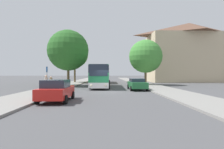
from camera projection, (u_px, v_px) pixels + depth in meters
name	position (u px, v px, depth m)	size (l,w,h in m)	color
ground_plane	(107.00, 91.00, 20.32)	(300.00, 300.00, 0.00)	#4C4C4F
sidewalk_left	(47.00, 91.00, 20.11)	(4.00, 120.00, 0.15)	gray
sidewalk_right	(167.00, 91.00, 20.53)	(4.00, 120.00, 0.15)	gray
building_right_background	(189.00, 52.00, 44.64)	(20.65, 10.97, 15.04)	#C6B28E
bus_front	(101.00, 76.00, 26.48)	(2.91, 10.81, 3.26)	silver
bus_middle	(101.00, 75.00, 39.67)	(3.00, 11.56, 3.37)	#2D2D2D
parked_car_left_curb	(57.00, 90.00, 13.13)	(2.13, 4.09, 1.63)	red
parked_car_right_near	(137.00, 84.00, 22.23)	(2.11, 4.54, 1.46)	#236B38
bus_stop_sign	(47.00, 76.00, 20.06)	(0.08, 0.45, 2.77)	gray
pedestrian_waiting_near	(46.00, 84.00, 17.22)	(0.36, 0.36, 1.79)	#23232D
pedestrian_waiting_far	(51.00, 83.00, 21.76)	(0.36, 0.36, 1.60)	#23232D
tree_left_near	(75.00, 54.00, 39.78)	(6.08, 6.08, 9.39)	brown
tree_left_far	(68.00, 50.00, 29.17)	(6.80, 6.80, 9.22)	brown
tree_right_near	(146.00, 56.00, 31.58)	(5.98, 5.98, 8.05)	brown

